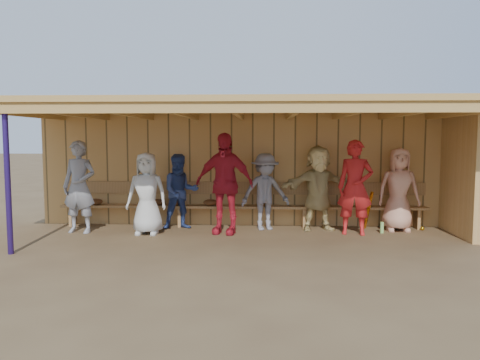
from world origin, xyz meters
The scene contains 12 objects.
ground centered at (0.00, 0.00, 0.00)m, with size 90.00×90.00×0.00m, color brown.
player_a centered at (-3.14, 0.33, 0.91)m, with size 0.66×0.43×1.81m, color gray.
player_b centered at (-1.79, 0.24, 0.79)m, with size 0.77×0.50×1.58m, color silver.
player_c centered at (-1.24, 0.81, 0.77)m, with size 0.74×0.58×1.53m, color #314687.
player_d centered at (-0.31, 0.39, 0.98)m, with size 1.15×0.48×1.96m, color red.
player_e centered at (0.48, 0.81, 0.77)m, with size 1.00×0.57×1.55m, color gray.
player_f centered at (1.55, 0.81, 0.85)m, with size 1.58×0.50×1.71m, color #DAC07A.
player_g centered at (2.21, 0.43, 0.91)m, with size 0.66×0.44×1.82m, color red.
player_h centered at (3.14, 0.81, 0.83)m, with size 0.81×0.53×1.67m, color tan.
dugout_structure centered at (0.39, 0.69, 1.69)m, with size 8.80×3.20×2.50m.
bench centered at (0.00, 1.12, 0.53)m, with size 7.60×0.34×0.93m.
dugout_equipment centered at (-0.97, 0.99, 0.49)m, with size 6.92×0.62×0.80m.
Camera 1 is at (0.44, -8.57, 1.86)m, focal length 35.00 mm.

